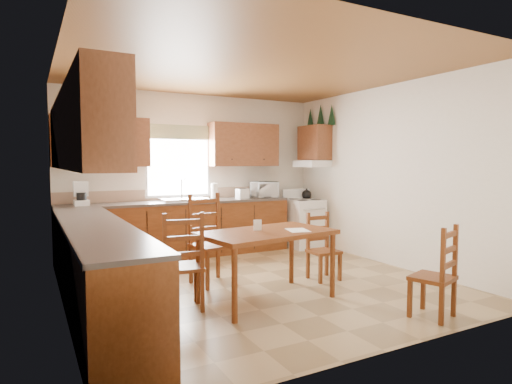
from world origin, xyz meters
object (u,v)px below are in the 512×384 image
dining_table (267,266)px  chair_far_left (213,240)px  microwave (264,190)px  chair_far_right (324,247)px  chair_near_left (181,261)px  stove (304,224)px  chair_near_right (433,271)px

dining_table → chair_far_left: chair_far_left is taller
microwave → chair_far_right: (-0.31, -2.17, -0.62)m
chair_near_left → chair_far_right: chair_near_left is taller
stove → chair_near_right: 3.64m
chair_far_right → microwave: bearing=83.3°
chair_far_left → dining_table: bearing=-83.0°
microwave → chair_far_left: microwave is taller
dining_table → chair_far_right: size_ratio=1.68×
dining_table → chair_far_right: 1.15m
chair_far_left → chair_far_right: 1.46m
microwave → stove: bearing=3.8°
stove → dining_table: size_ratio=0.58×
stove → chair_near_right: (-0.89, -3.53, 0.03)m
chair_near_right → chair_far_right: chair_near_right is taller
chair_far_right → chair_far_left: bearing=160.9°
chair_near_left → chair_far_left: (0.65, 0.72, 0.05)m
microwave → chair_near_right: microwave is taller
chair_near_left → chair_near_right: chair_near_left is taller
chair_near_left → stove: bearing=-135.8°
chair_near_left → microwave: bearing=-125.2°
dining_table → chair_near_right: bearing=-53.9°
dining_table → chair_near_left: chair_near_left is taller
dining_table → chair_far_right: bearing=11.5°
chair_near_left → chair_far_right: size_ratio=1.18×
stove → microwave: size_ratio=1.83×
stove → chair_near_left: bearing=-143.0°
chair_near_left → chair_near_right: (2.14, -1.41, -0.05)m
microwave → chair_near_right: 3.84m
chair_near_right → stove: bearing=-122.4°
dining_table → chair_near_right: size_ratio=1.58×
stove → chair_far_right: chair_far_right is taller
chair_near_left → chair_near_right: 2.56m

